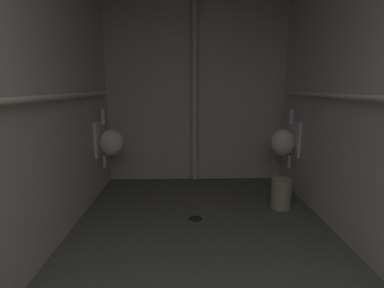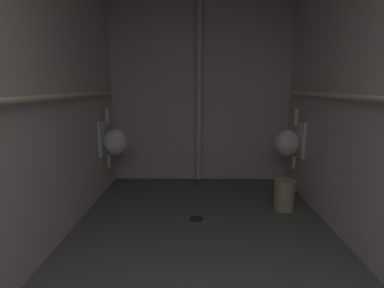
% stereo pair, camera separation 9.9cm
% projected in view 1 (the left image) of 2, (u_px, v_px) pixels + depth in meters
% --- Properties ---
extents(floor, '(2.62, 4.28, 0.08)m').
position_uv_depth(floor, '(205.00, 264.00, 2.35)').
color(floor, '#4C4F4C').
rests_on(floor, ground).
extents(wall_left, '(0.06, 4.28, 2.63)m').
position_uv_depth(wall_left, '(23.00, 92.00, 2.05)').
color(wall_left, beige).
rests_on(wall_left, ground).
extents(wall_back, '(2.62, 0.06, 2.63)m').
position_uv_depth(wall_back, '(196.00, 89.00, 4.15)').
color(wall_back, beige).
rests_on(wall_back, ground).
extents(urinal_left_mid, '(0.32, 0.30, 0.76)m').
position_uv_depth(urinal_left_mid, '(110.00, 142.00, 3.70)').
color(urinal_left_mid, silver).
extents(urinal_right_mid, '(0.32, 0.30, 0.76)m').
position_uv_depth(urinal_right_mid, '(285.00, 141.00, 3.72)').
color(urinal_right_mid, silver).
extents(supply_pipe_left, '(0.06, 3.54, 0.06)m').
position_uv_depth(supply_pipe_left, '(37.00, 99.00, 2.07)').
color(supply_pipe_left, beige).
extents(supply_pipe_right, '(0.06, 3.54, 0.06)m').
position_uv_depth(supply_pipe_right, '(373.00, 99.00, 2.10)').
color(supply_pipe_right, beige).
extents(standpipe_back_wall, '(0.07, 0.07, 2.58)m').
position_uv_depth(standpipe_back_wall, '(195.00, 89.00, 4.04)').
color(standpipe_back_wall, beige).
rests_on(standpipe_back_wall, ground).
extents(floor_drain, '(0.14, 0.14, 0.01)m').
position_uv_depth(floor_drain, '(195.00, 218.00, 3.06)').
color(floor_drain, black).
rests_on(floor_drain, ground).
extents(waste_bin, '(0.22, 0.22, 0.34)m').
position_uv_depth(waste_bin, '(281.00, 194.00, 3.30)').
color(waste_bin, '#9E937A').
rests_on(waste_bin, ground).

